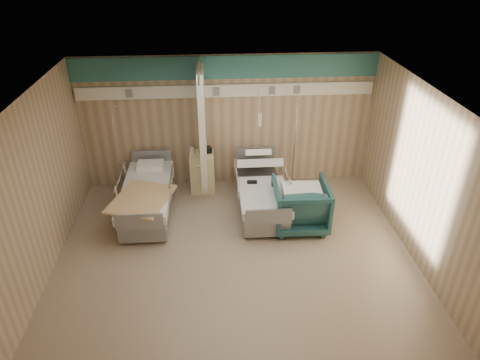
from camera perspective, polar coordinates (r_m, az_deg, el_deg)
name	(u,v)px	position (r m, az deg, el deg)	size (l,w,h in m)	color
ground	(235,253)	(7.48, -0.69, -9.71)	(6.00, 5.00, 0.00)	gray
room_walls	(231,149)	(6.69, -1.19, 4.11)	(6.04, 5.04, 2.82)	tan
bed_right	(261,196)	(8.40, 2.84, -2.21)	(1.00, 2.16, 0.63)	white
bed_left	(148,201)	(8.44, -12.17, -2.73)	(1.00, 2.16, 0.63)	white
bedside_cabinet	(202,172)	(9.07, -5.03, 1.12)	(0.50, 0.48, 0.85)	beige
visitor_armchair	(300,205)	(7.95, 8.01, -3.31)	(0.98, 1.01, 0.92)	#1D494A
waffle_blanket	(303,182)	(7.67, 8.40, -0.31)	(0.69, 0.61, 0.08)	white
iv_stand_right	(293,169)	(9.29, 7.07, 1.50)	(0.34, 0.34, 1.91)	silver
iv_stand_left	(122,176)	(9.27, -15.51, 0.52)	(0.34, 0.34, 1.92)	silver
call_remote	(252,182)	(8.20, 1.62, -0.27)	(0.19, 0.09, 0.04)	black
tan_blanket	(141,199)	(7.88, -13.00, -2.48)	(0.92, 1.16, 0.04)	tan
toiletry_bag	(206,150)	(8.87, -4.59, 4.00)	(0.23, 0.15, 0.13)	black
white_cup	(192,150)	(8.89, -6.43, 3.95)	(0.08, 0.08, 0.12)	white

